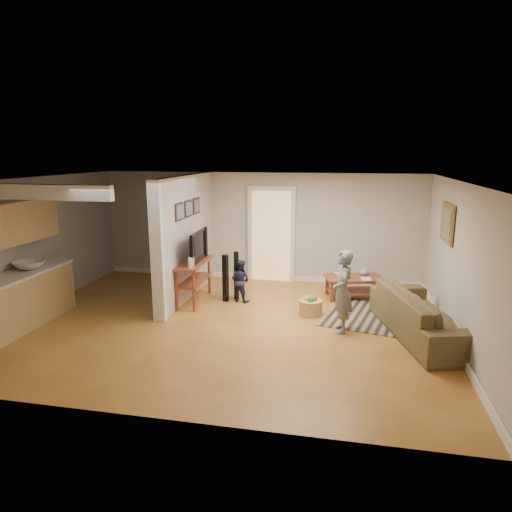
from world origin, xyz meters
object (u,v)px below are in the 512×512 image
Objects in this scene: speaker_right at (236,275)px; toddler at (240,301)px; speaker_left at (226,278)px; tv_console at (194,265)px; toy_basket at (311,306)px; child at (341,331)px; coffee_table at (354,281)px; sofa at (422,335)px.

speaker_right is 0.53m from toddler.
speaker_right is at bearing 69.58° from speaker_left.
tv_console reaches higher than toy_basket.
speaker_right is 1.16× the size of toddler.
child is (0.57, -0.71, -0.16)m from toy_basket.
toy_basket is at bearing -148.64° from child.
speaker_right is (-2.37, -0.56, 0.15)m from coffee_table.
speaker_left is 0.97× the size of speaker_right.
coffee_table is 0.93× the size of tv_console.
coffee_table is at bearing -143.69° from toddler.
sofa is 4.40m from tv_console.
speaker_right reaches higher than child.
tv_console is 1.58× the size of toddler.
speaker_left reaches higher than toy_basket.
tv_console is 3.16× the size of toy_basket.
toddler reaches higher than sofa.
coffee_table is at bearing 37.09° from speaker_left.
coffee_table is 3.30m from tv_console.
tv_console reaches higher than toddler.
speaker_right is at bearing 157.62° from toy_basket.
sofa is at bearing -179.60° from toddler.
speaker_left is (-3.64, 1.08, 0.48)m from sofa.
child reaches higher than toddler.
coffee_table is at bearing 13.67° from tv_console.
speaker_right reaches higher than coffee_table.
sofa is 1.80× the size of child.
tv_console reaches higher than sofa.
speaker_right is (0.17, 0.20, 0.02)m from speaker_left.
coffee_table is 0.90× the size of child.
tv_console is 0.97× the size of child.
sofa is 2.53× the size of speaker_right.
speaker_right is at bearing -28.99° from toddler.
sofa is at bearing -14.90° from tv_console.
tv_console is at bearing -116.20° from child.
tv_console is 1.36× the size of speaker_right.
coffee_table is 2.39m from toddler.
coffee_table reaches higher than toddler.
speaker_right reaches higher than toddler.
child is at bearing -51.25° from toy_basket.
speaker_right reaches higher than speaker_left.
toy_basket is (-1.89, 0.63, 0.16)m from sofa.
tv_console reaches higher than speaker_right.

